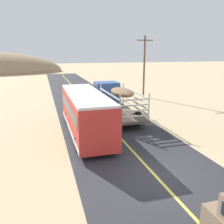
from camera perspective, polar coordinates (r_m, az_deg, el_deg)
The scene contains 6 objects.
ground_plane at distance 12.92m, azimuth 10.37°, elevation -14.84°, with size 240.00×240.00×0.00m, color #CCB284.
road_surface at distance 12.91m, azimuth 10.37°, elevation -14.80°, with size 8.00×120.00×0.02m, color #2D2D33.
road_centre_line at distance 12.91m, azimuth 10.37°, elevation -14.75°, with size 0.16×117.60×0.00m, color #D8CC4C.
livestock_truck at distance 24.71m, azimuth -0.01°, elevation 3.88°, with size 2.53×9.70×3.02m.
bus at distance 18.31m, azimuth -6.33°, elevation -0.03°, with size 2.54×10.00×3.21m.
power_pole_mid at distance 33.40m, azimuth 7.64°, elevation 10.97°, with size 2.20×0.24×8.22m.
Camera 1 is at (-5.24, -10.03, 6.22)m, focal length 38.60 mm.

